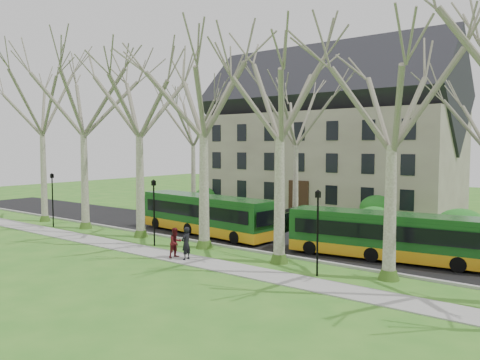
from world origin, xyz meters
name	(u,v)px	position (x,y,z in m)	size (l,w,h in m)	color
ground	(235,256)	(0.00, 0.00, 0.00)	(120.00, 120.00, 0.00)	#337722
sidewalk	(208,263)	(0.00, -2.50, 0.03)	(70.00, 2.00, 0.06)	gray
road	(284,240)	(0.00, 5.50, 0.03)	(80.00, 8.00, 0.06)	black
curb	(250,250)	(0.00, 1.50, 0.07)	(80.00, 0.25, 0.14)	#A5A39E
building	(327,132)	(-6.00, 24.00, 8.07)	(26.50, 12.20, 16.00)	gray
tree_row_verge	(238,139)	(0.00, 0.30, 7.00)	(49.00, 7.00, 14.00)	gray
tree_row_far	(306,153)	(-1.33, 11.00, 6.00)	(33.00, 7.00, 12.00)	gray
lamp_row	(225,215)	(0.00, -1.00, 2.57)	(36.22, 0.22, 4.30)	black
hedges	(289,208)	(-4.67, 14.00, 1.00)	(30.60, 8.60, 2.00)	#1A5E1C
bus_lead	(205,214)	(-5.87, 3.95, 1.53)	(11.78, 2.45, 2.95)	#154918
bus_follow	(386,235)	(7.62, 4.33, 1.45)	(11.12, 2.32, 2.78)	#154918
pedestrian_a	(186,243)	(-1.55, -2.65, 1.01)	(0.69, 0.45, 1.89)	black
pedestrian_b	(176,243)	(-2.38, -2.66, 0.94)	(0.86, 0.67, 1.76)	maroon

